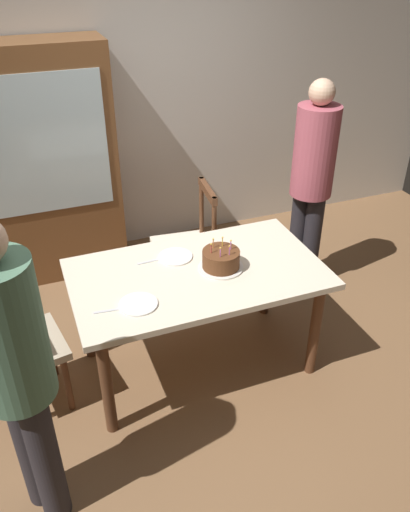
{
  "coord_description": "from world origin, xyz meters",
  "views": [
    {
      "loc": [
        -0.9,
        -2.47,
        2.52
      ],
      "look_at": [
        0.05,
        0.0,
        0.86
      ],
      "focal_mm": 36.03,
      "sensor_mm": 36.0,
      "label": 1
    }
  ],
  "objects": [
    {
      "name": "plate_near_celebrant",
      "position": [
        -0.43,
        -0.2,
        0.76
      ],
      "size": [
        0.22,
        0.22,
        0.01
      ],
      "primitive_type": "cylinder",
      "color": "white",
      "rests_on": "dining_table"
    },
    {
      "name": "plate_far_side",
      "position": [
        -0.08,
        0.2,
        0.76
      ],
      "size": [
        0.22,
        0.22,
        0.01
      ],
      "primitive_type": "cylinder",
      "color": "white",
      "rests_on": "dining_table"
    },
    {
      "name": "ground",
      "position": [
        0.0,
        0.0,
        0.0
      ],
      "size": [
        6.4,
        6.4,
        0.0
      ],
      "primitive_type": "plane",
      "color": "brown"
    },
    {
      "name": "fork_near_celebrant",
      "position": [
        -0.59,
        -0.2,
        0.76
      ],
      "size": [
        0.18,
        0.04,
        0.01
      ],
      "primitive_type": "cube",
      "rotation": [
        0.0,
        0.0,
        -0.11
      ],
      "color": "silver",
      "rests_on": "dining_table"
    },
    {
      "name": "dining_table",
      "position": [
        0.0,
        0.0,
        0.66
      ],
      "size": [
        1.56,
        0.89,
        0.76
      ],
      "color": "beige",
      "rests_on": "ground"
    },
    {
      "name": "china_cabinet",
      "position": [
        -0.71,
        1.56,
        0.95
      ],
      "size": [
        1.1,
        0.45,
        1.9
      ],
      "color": "brown",
      "rests_on": "ground"
    },
    {
      "name": "person_guest",
      "position": [
        1.16,
        0.62,
        0.96
      ],
      "size": [
        0.32,
        0.32,
        1.69
      ],
      "color": "#262328",
      "rests_on": "ground"
    },
    {
      "name": "birthday_cake",
      "position": [
        0.15,
        -0.02,
        0.82
      ],
      "size": [
        0.28,
        0.28,
        0.19
      ],
      "color": "silver",
      "rests_on": "dining_table"
    },
    {
      "name": "person_celebrant",
      "position": [
        -1.08,
        -0.7,
        0.96
      ],
      "size": [
        0.32,
        0.32,
        1.68
      ],
      "color": "#262328",
      "rests_on": "ground"
    },
    {
      "name": "back_wall",
      "position": [
        0.0,
        1.85,
        1.3
      ],
      "size": [
        6.4,
        0.1,
        2.6
      ],
      "primitive_type": "cube",
      "color": "beige",
      "rests_on": "ground"
    },
    {
      "name": "fork_far_side",
      "position": [
        -0.24,
        0.21,
        0.76
      ],
      "size": [
        0.18,
        0.02,
        0.01
      ],
      "primitive_type": "cube",
      "rotation": [
        0.0,
        0.0,
        0.05
      ],
      "color": "silver",
      "rests_on": "dining_table"
    },
    {
      "name": "chair_upholstered",
      "position": [
        -1.17,
        0.02,
        0.53
      ],
      "size": [
        0.51,
        0.51,
        0.95
      ],
      "color": "tan",
      "rests_on": "ground"
    },
    {
      "name": "chair_spindle_back",
      "position": [
        0.19,
        0.76,
        0.46
      ],
      "size": [
        0.48,
        0.48,
        0.95
      ],
      "color": "beige",
      "rests_on": "ground"
    }
  ]
}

